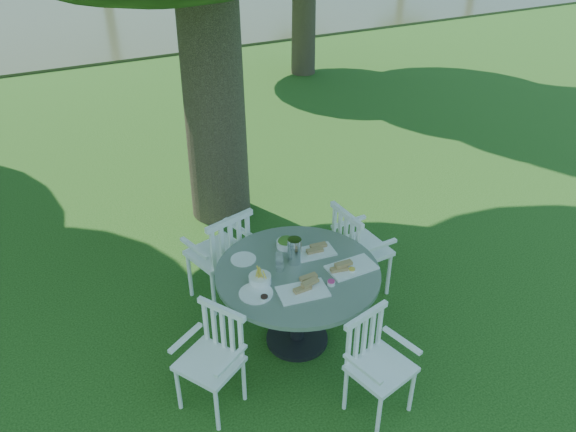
# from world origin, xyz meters

# --- Properties ---
(ground) EXTENTS (140.00, 140.00, 0.00)m
(ground) POSITION_xyz_m (0.00, 0.00, 0.00)
(ground) COLOR #12390B
(ground) RESTS_ON ground
(table) EXTENTS (1.39, 1.39, 0.79)m
(table) POSITION_xyz_m (-0.28, -0.53, 0.64)
(table) COLOR black
(table) RESTS_ON ground
(chair_ne) EXTENTS (0.48, 0.51, 0.97)m
(chair_ne) POSITION_xyz_m (0.54, -0.16, 0.57)
(chair_ne) COLOR white
(chair_ne) RESTS_ON ground
(chair_nw) EXTENTS (0.62, 0.59, 1.01)m
(chair_nw) POSITION_xyz_m (-0.64, 0.28, 0.59)
(chair_nw) COLOR white
(chair_nw) RESTS_ON ground
(chair_sw) EXTENTS (0.58, 0.59, 0.87)m
(chair_sw) POSITION_xyz_m (-1.14, -0.82, 0.51)
(chair_sw) COLOR white
(chair_sw) RESTS_ON ground
(chair_se) EXTENTS (0.52, 0.50, 0.87)m
(chair_se) POSITION_xyz_m (-0.09, -1.42, 0.51)
(chair_se) COLOR white
(chair_se) RESTS_ON ground
(tableware) EXTENTS (1.21, 0.88, 0.24)m
(tableware) POSITION_xyz_m (-0.30, -0.48, 0.84)
(tableware) COLOR white
(tableware) RESTS_ON table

